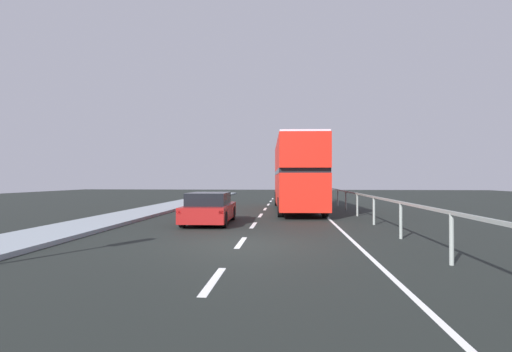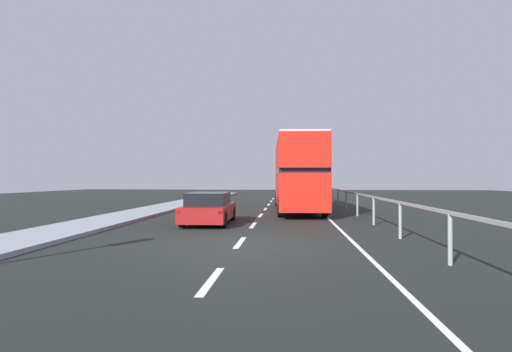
% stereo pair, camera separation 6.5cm
% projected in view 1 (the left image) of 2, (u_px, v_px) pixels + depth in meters
% --- Properties ---
extents(ground_plane, '(73.86, 120.00, 0.10)m').
position_uv_depth(ground_plane, '(240.00, 246.00, 11.41)').
color(ground_plane, black).
extents(near_sidewalk_kerb, '(2.54, 80.00, 0.14)m').
position_uv_depth(near_sidewalk_kerb, '(28.00, 239.00, 11.93)').
color(near_sidewalk_kerb, gray).
rests_on(near_sidewalk_kerb, ground).
extents(lane_paint_markings, '(3.54, 46.00, 0.01)m').
position_uv_depth(lane_paint_markings, '(302.00, 217.00, 19.41)').
color(lane_paint_markings, silver).
rests_on(lane_paint_markings, ground).
extents(bridge_side_railing, '(0.10, 42.00, 1.20)m').
position_uv_depth(bridge_side_railing, '(357.00, 197.00, 20.00)').
color(bridge_side_railing, gray).
rests_on(bridge_side_railing, ground).
extents(double_decker_bus_red, '(2.94, 11.47, 4.23)m').
position_uv_depth(double_decker_bus_red, '(297.00, 173.00, 23.56)').
color(double_decker_bus_red, red).
rests_on(double_decker_bus_red, ground).
extents(hatchback_car_near, '(1.94, 4.35, 1.33)m').
position_uv_depth(hatchback_car_near, '(209.00, 208.00, 16.69)').
color(hatchback_car_near, maroon).
rests_on(hatchback_car_near, ground).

